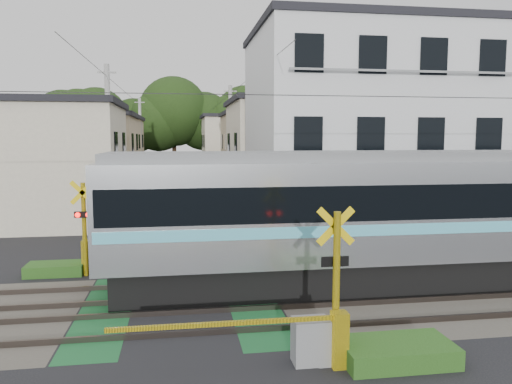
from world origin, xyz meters
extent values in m
plane|color=black|center=(0.00, 0.00, 0.00)|extent=(120.00, 120.00, 0.00)
cube|color=#47423A|center=(0.00, 0.00, 0.00)|extent=(120.00, 6.00, 0.00)
cube|color=black|center=(0.00, 0.00, 0.01)|extent=(5.20, 120.00, 0.00)
cube|color=#145126|center=(-1.90, 0.00, 0.01)|extent=(1.30, 6.00, 0.00)
cube|color=#145126|center=(1.90, 0.00, 0.01)|extent=(1.30, 6.00, 0.00)
cube|color=#3F3833|center=(0.00, -1.90, 0.07)|extent=(120.00, 0.08, 0.14)
cube|color=#3F3833|center=(0.00, -0.50, 0.07)|extent=(120.00, 0.08, 0.14)
cube|color=#3F3833|center=(0.00, 0.50, 0.07)|extent=(120.00, 0.08, 0.14)
cube|color=#3F3833|center=(0.00, 1.90, 0.07)|extent=(120.00, 0.08, 0.14)
cube|color=black|center=(7.44, 1.20, 0.48)|extent=(18.52, 2.55, 0.96)
cube|color=black|center=(0.68, 1.20, 0.32)|extent=(2.57, 2.36, 0.64)
cube|color=silver|center=(7.44, 1.20, 2.36)|extent=(19.29, 3.00, 2.79)
cube|color=black|center=(7.44, 1.20, 2.69)|extent=(18.98, 3.04, 0.95)
cube|color=#5AC8E3|center=(7.44, 1.20, 1.97)|extent=(19.10, 3.03, 0.30)
cube|color=slate|center=(7.44, 1.20, 3.88)|extent=(18.90, 2.46, 0.26)
cube|color=black|center=(-2.16, 1.20, 2.78)|extent=(0.10, 2.58, 1.67)
cylinder|color=yellow|center=(3.00, -3.60, 1.50)|extent=(0.14, 0.14, 3.00)
cube|color=yellow|center=(3.00, -3.50, 2.70)|extent=(0.77, 0.05, 0.77)
cube|color=yellow|center=(3.00, -3.50, 2.70)|extent=(0.77, 0.05, 0.77)
cube|color=black|center=(3.00, -3.50, 2.00)|extent=(0.55, 0.05, 0.20)
sphere|color=#FF0C07|center=(2.84, -3.44, 2.00)|extent=(0.16, 0.16, 0.16)
sphere|color=#FF0C07|center=(3.16, -3.44, 2.00)|extent=(0.16, 0.16, 0.16)
cube|color=gray|center=(2.50, -3.60, 0.45)|extent=(0.70, 0.50, 0.90)
cube|color=yellow|center=(3.00, -3.85, 0.55)|extent=(0.30, 0.30, 1.10)
cube|color=yellow|center=(0.75, -3.85, 1.00)|extent=(4.20, 0.08, 0.08)
cylinder|color=yellow|center=(-3.00, 3.60, 1.50)|extent=(0.14, 0.14, 3.00)
cube|color=yellow|center=(-3.00, 3.50, 2.70)|extent=(0.77, 0.05, 0.77)
cube|color=yellow|center=(-3.00, 3.50, 2.70)|extent=(0.77, 0.05, 0.77)
cube|color=black|center=(-3.00, 3.50, 2.00)|extent=(0.55, 0.05, 0.20)
sphere|color=#FF0C07|center=(-3.16, 3.44, 2.00)|extent=(0.16, 0.16, 0.16)
sphere|color=#FF0C07|center=(-2.84, 3.44, 2.00)|extent=(0.16, 0.16, 0.16)
cube|color=gray|center=(-2.50, 3.60, 0.45)|extent=(0.70, 0.50, 0.90)
cube|color=yellow|center=(-3.00, 3.85, 0.55)|extent=(0.30, 0.30, 1.10)
cube|color=yellow|center=(-0.75, 3.85, 1.00)|extent=(4.20, 0.08, 0.08)
cube|color=silver|center=(8.50, 9.50, 4.50)|extent=(10.00, 8.00, 9.00)
cube|color=black|center=(8.50, 9.50, 9.15)|extent=(10.20, 8.16, 0.30)
cube|color=black|center=(4.80, 5.47, 1.50)|extent=(1.10, 0.06, 1.40)
cube|color=black|center=(7.25, 5.47, 1.50)|extent=(1.10, 0.06, 1.40)
cube|color=black|center=(9.70, 5.47, 1.50)|extent=(1.10, 0.06, 1.40)
cube|color=black|center=(12.15, 5.47, 1.50)|extent=(1.10, 0.06, 1.40)
cube|color=gray|center=(8.50, 5.25, 0.90)|extent=(9.00, 0.06, 0.08)
cube|color=black|center=(4.80, 5.47, 4.50)|extent=(1.10, 0.06, 1.40)
cube|color=black|center=(7.25, 5.47, 4.50)|extent=(1.10, 0.06, 1.40)
cube|color=black|center=(9.70, 5.47, 4.50)|extent=(1.10, 0.06, 1.40)
cube|color=black|center=(12.15, 5.47, 4.50)|extent=(1.10, 0.06, 1.40)
cube|color=gray|center=(8.50, 5.25, 3.90)|extent=(9.00, 0.06, 0.08)
cube|color=black|center=(4.80, 5.47, 7.50)|extent=(1.10, 0.06, 1.40)
cube|color=black|center=(7.25, 5.47, 7.50)|extent=(1.10, 0.06, 1.40)
cube|color=black|center=(9.70, 5.47, 7.50)|extent=(1.10, 0.06, 1.40)
cube|color=black|center=(12.15, 5.47, 7.50)|extent=(1.10, 0.06, 1.40)
cube|color=gray|center=(8.50, 5.25, 6.90)|extent=(9.00, 0.06, 0.08)
cube|color=beige|center=(-6.50, 14.00, 3.00)|extent=(7.00, 7.00, 6.00)
cube|color=black|center=(-6.50, 14.00, 6.15)|extent=(7.35, 7.35, 0.30)
cube|color=black|center=(-2.97, 12.25, 1.30)|extent=(0.06, 1.00, 1.20)
cube|color=black|center=(-2.97, 15.75, 1.30)|extent=(0.06, 1.00, 1.20)
cube|color=black|center=(-2.97, 12.25, 4.10)|extent=(0.06, 1.00, 1.20)
cube|color=black|center=(-2.97, 15.75, 4.10)|extent=(0.06, 1.00, 1.20)
cube|color=beige|center=(6.80, 18.00, 3.25)|extent=(7.00, 8.00, 6.50)
cube|color=black|center=(6.80, 18.00, 6.65)|extent=(7.35, 8.40, 0.30)
cube|color=black|center=(3.27, 16.00, 1.30)|extent=(0.06, 1.00, 1.20)
cube|color=black|center=(3.27, 20.00, 1.30)|extent=(0.06, 1.00, 1.20)
cube|color=black|center=(3.27, 16.00, 4.10)|extent=(0.06, 1.00, 1.20)
cube|color=black|center=(3.27, 20.00, 4.10)|extent=(0.06, 1.00, 1.20)
cube|color=#C4AF8B|center=(-7.00, 23.00, 2.90)|extent=(8.00, 7.00, 5.80)
cube|color=black|center=(-7.00, 23.00, 5.95)|extent=(8.40, 7.35, 0.30)
cube|color=black|center=(-2.97, 21.25, 1.30)|extent=(0.06, 1.00, 1.20)
cube|color=black|center=(-2.97, 24.75, 1.30)|extent=(0.06, 1.00, 1.20)
cube|color=black|center=(-2.97, 21.25, 4.10)|extent=(0.06, 1.00, 1.20)
cube|color=black|center=(-2.97, 24.75, 4.10)|extent=(0.06, 1.00, 1.20)
cube|color=#C4AF8B|center=(7.20, 28.00, 3.10)|extent=(7.00, 7.00, 6.20)
cube|color=black|center=(7.20, 28.00, 6.35)|extent=(7.35, 7.35, 0.30)
cube|color=black|center=(3.67, 26.25, 1.30)|extent=(0.06, 1.00, 1.20)
cube|color=black|center=(3.67, 29.75, 1.30)|extent=(0.06, 1.00, 1.20)
cube|color=black|center=(3.67, 26.25, 4.10)|extent=(0.06, 1.00, 1.20)
cube|color=black|center=(3.67, 29.75, 4.10)|extent=(0.06, 1.00, 1.20)
cube|color=#C4AF8B|center=(-6.80, 33.00, 3.00)|extent=(7.00, 8.00, 6.00)
cube|color=black|center=(-6.80, 33.00, 6.15)|extent=(7.35, 8.40, 0.30)
cube|color=black|center=(-3.27, 31.00, 1.30)|extent=(0.06, 1.00, 1.20)
cube|color=black|center=(-3.27, 35.00, 1.30)|extent=(0.06, 1.00, 1.20)
cube|color=black|center=(-3.27, 31.00, 4.10)|extent=(0.06, 1.00, 1.20)
cube|color=black|center=(-3.27, 35.00, 4.10)|extent=(0.06, 1.00, 1.20)
cube|color=beige|center=(6.50, 38.00, 3.20)|extent=(8.00, 7.00, 6.40)
cube|color=black|center=(6.50, 38.00, 6.55)|extent=(8.40, 7.35, 0.30)
cube|color=black|center=(2.47, 36.25, 1.30)|extent=(0.06, 1.00, 1.20)
cube|color=black|center=(2.47, 39.75, 1.30)|extent=(0.06, 1.00, 1.20)
cube|color=black|center=(2.47, 36.25, 4.10)|extent=(0.06, 1.00, 1.20)
cube|color=black|center=(2.47, 39.75, 4.10)|extent=(0.06, 1.00, 1.20)
cube|color=#1E3511|center=(0.00, 50.00, 1.00)|extent=(40.00, 10.00, 2.00)
cylinder|color=#332114|center=(-13.48, 50.08, 2.52)|extent=(0.50, 0.50, 5.05)
sphere|color=#1E3511|center=(-13.48, 50.08, 6.56)|extent=(7.07, 7.07, 7.07)
cylinder|color=#332114|center=(-10.74, 45.19, 2.45)|extent=(0.50, 0.50, 4.89)
sphere|color=#1E3511|center=(-10.74, 45.19, 6.36)|extent=(6.85, 6.85, 6.85)
cylinder|color=#332114|center=(-8.88, 45.01, 2.49)|extent=(0.50, 0.50, 4.98)
sphere|color=#1E3511|center=(-8.88, 45.01, 6.47)|extent=(6.97, 6.97, 6.97)
cylinder|color=#332114|center=(-4.99, 46.96, 2.24)|extent=(0.50, 0.50, 4.48)
sphere|color=#1E3511|center=(-4.99, 46.96, 5.82)|extent=(6.27, 6.27, 6.27)
cylinder|color=#332114|center=(-2.19, 45.46, 2.40)|extent=(0.50, 0.50, 4.80)
sphere|color=#1E3511|center=(-2.19, 45.46, 6.24)|extent=(6.72, 6.72, 6.72)
cylinder|color=#332114|center=(-0.47, 45.91, 2.85)|extent=(0.50, 0.50, 5.70)
sphere|color=#1E3511|center=(-0.47, 45.91, 7.41)|extent=(7.98, 7.98, 7.98)
cylinder|color=#332114|center=(3.01, 46.73, 2.45)|extent=(0.50, 0.50, 4.89)
sphere|color=#1E3511|center=(3.01, 46.73, 6.36)|extent=(6.85, 6.85, 6.85)
cylinder|color=#332114|center=(6.21, 46.05, 2.36)|extent=(0.50, 0.50, 4.72)
sphere|color=#1E3511|center=(6.21, 46.05, 6.14)|extent=(6.61, 6.61, 6.61)
cylinder|color=#332114|center=(7.89, 46.42, 2.64)|extent=(0.50, 0.50, 5.28)
sphere|color=#1E3511|center=(7.89, 46.42, 6.86)|extent=(7.39, 7.39, 7.39)
cylinder|color=#332114|center=(11.27, 49.85, 2.97)|extent=(0.50, 0.50, 5.95)
sphere|color=#1E3511|center=(11.27, 49.85, 7.73)|extent=(8.33, 8.33, 8.33)
cylinder|color=#332114|center=(13.23, 48.54, 2.64)|extent=(0.50, 0.50, 5.29)
sphere|color=#1E3511|center=(13.23, 48.54, 6.87)|extent=(7.40, 7.40, 7.40)
cube|color=black|center=(6.00, 1.20, 5.60)|extent=(60.00, 0.02, 0.02)
cylinder|color=#A5A5A0|center=(-3.40, 13.00, 4.00)|extent=(0.26, 0.26, 8.00)
cube|color=#A5A5A0|center=(-3.40, 13.00, 7.60)|extent=(0.90, 0.08, 0.08)
cylinder|color=#A5A5A0|center=(3.60, 22.00, 4.00)|extent=(0.26, 0.26, 8.00)
cube|color=#A5A5A0|center=(3.60, 22.00, 7.60)|extent=(0.90, 0.08, 0.08)
cylinder|color=#A5A5A0|center=(-3.40, 34.00, 4.00)|extent=(0.26, 0.26, 8.00)
cube|color=#A5A5A0|center=(-3.40, 34.00, 7.60)|extent=(0.90, 0.08, 0.08)
cube|color=black|center=(-3.40, 23.50, 7.40)|extent=(0.02, 42.00, 0.02)
cube|color=black|center=(3.60, 23.50, 7.40)|extent=(0.02, 42.00, 0.02)
imported|color=#2F2D39|center=(0.27, 28.90, 0.83)|extent=(0.71, 0.60, 1.66)
cube|color=#2D5E1E|center=(4.20, -3.80, 0.20)|extent=(2.20, 1.20, 0.40)
cube|color=#2D5E1E|center=(-4.00, 3.90, 0.18)|extent=(1.80, 1.00, 0.36)
cube|color=#2D5E1E|center=(4.60, 3.20, 0.15)|extent=(1.50, 0.90, 0.30)
camera|label=1|loc=(0.00, -12.70, 4.41)|focal=35.00mm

